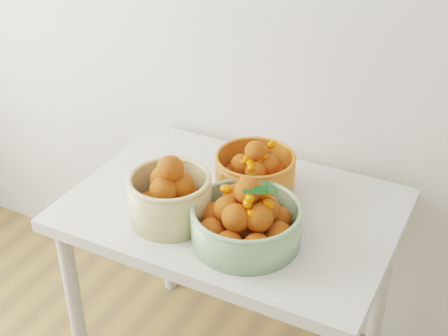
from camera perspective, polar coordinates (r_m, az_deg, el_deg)
The scene contains 4 objects.
table at distance 1.99m, azimuth 0.79°, elevation -5.62°, with size 1.00×0.70×0.75m.
bowl_cream at distance 1.83m, azimuth -4.96°, elevation -2.56°, with size 0.32×0.32×0.21m.
bowl_green at distance 1.75m, azimuth 2.03°, elevation -4.82°, with size 0.39×0.39×0.20m.
bowl_orange at distance 1.95m, azimuth 2.86°, elevation -0.46°, with size 0.28×0.28×0.18m.
Camera 1 is at (0.50, 0.18, 1.86)m, focal length 50.00 mm.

